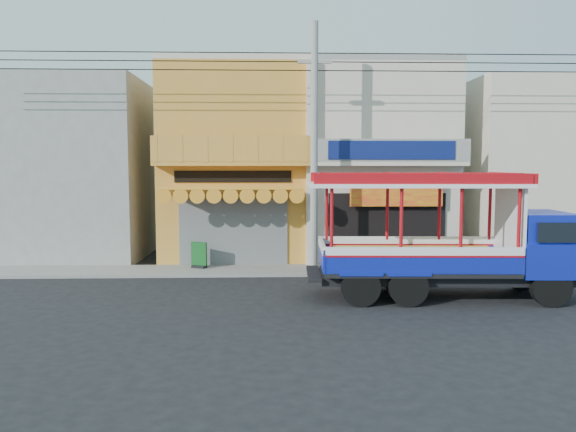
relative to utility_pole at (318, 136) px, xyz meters
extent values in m
plane|color=black|center=(0.85, -3.30, -5.03)|extent=(90.00, 90.00, 0.00)
cube|color=slate|center=(0.85, 0.70, -4.97)|extent=(30.00, 2.00, 0.12)
cube|color=gold|center=(-3.15, 4.70, -1.03)|extent=(6.00, 6.00, 8.00)
cube|color=#595B5E|center=(-3.15, 1.68, -3.63)|extent=(4.20, 0.10, 2.60)
cube|color=orange|center=(-3.15, 0.95, -1.98)|extent=(5.20, 1.50, 0.31)
cube|color=gold|center=(-3.15, 1.35, -0.98)|extent=(6.00, 0.70, 0.18)
cube|color=gold|center=(-3.15, 1.05, -0.43)|extent=(6.00, 0.12, 0.95)
cube|color=black|center=(-3.15, 1.67, -1.48)|extent=(4.50, 0.04, 0.45)
cube|color=beige|center=(-3.15, 4.70, 3.09)|extent=(6.00, 6.00, 0.24)
cube|color=beige|center=(2.85, 4.70, -1.03)|extent=(6.00, 6.00, 8.00)
cube|color=black|center=(2.85, 1.68, -3.53)|extent=(4.60, 0.12, 2.80)
cube|color=gold|center=(3.15, 1.40, -2.13)|extent=(3.60, 0.05, 1.00)
cube|color=beige|center=(2.85, 1.35, -0.98)|extent=(6.00, 0.70, 0.18)
cube|color=gray|center=(2.85, 1.05, -0.48)|extent=(6.00, 0.12, 0.85)
cube|color=navy|center=(2.85, 0.98, -0.48)|extent=(4.80, 0.06, 0.70)
cube|color=gray|center=(2.85, 4.70, 3.09)|extent=(6.00, 6.00, 0.24)
cube|color=beige|center=(-0.15, 1.55, -1.03)|extent=(0.35, 0.30, 8.00)
cube|color=gray|center=(-10.15, 4.70, -1.23)|extent=(6.00, 6.00, 7.60)
cube|color=beige|center=(9.85, 4.70, -1.23)|extent=(6.00, 6.00, 7.60)
cylinder|color=gray|center=(-0.15, 0.00, -0.53)|extent=(0.26, 0.26, 9.00)
cube|color=gray|center=(-0.15, 0.00, 2.57)|extent=(1.20, 0.12, 0.12)
cylinder|color=black|center=(0.85, 0.00, 2.27)|extent=(28.00, 0.04, 0.04)
cylinder|color=black|center=(0.85, 0.00, 2.57)|extent=(28.00, 0.04, 0.04)
cylinder|color=black|center=(0.85, 0.00, 2.87)|extent=(28.00, 0.04, 0.04)
cylinder|color=black|center=(6.16, -4.79, -4.47)|extent=(1.13, 0.36, 1.11)
cylinder|color=black|center=(6.25, -2.67, -4.47)|extent=(1.13, 0.36, 1.11)
cylinder|color=black|center=(2.15, -4.62, -4.47)|extent=(1.13, 0.36, 1.11)
cylinder|color=black|center=(2.24, -2.50, -4.47)|extent=(1.13, 0.36, 1.11)
cylinder|color=black|center=(0.81, -4.56, -4.47)|extent=(1.13, 0.36, 1.11)
cylinder|color=black|center=(0.90, -2.44, -4.47)|extent=(1.13, 0.36, 1.11)
cube|color=black|center=(3.53, -3.62, -4.36)|extent=(7.56, 2.16, 0.31)
cube|color=#1020AF|center=(6.43, -3.74, -3.75)|extent=(2.11, 2.54, 1.00)
cube|color=#1020AF|center=(6.26, -3.73, -2.86)|extent=(1.66, 2.32, 0.84)
cube|color=black|center=(7.04, -3.76, -2.91)|extent=(0.15, 1.96, 0.61)
cube|color=black|center=(2.61, -3.58, -4.14)|extent=(5.62, 2.68, 0.13)
cube|color=#1020AF|center=(2.56, -4.76, -3.75)|extent=(5.52, 0.32, 0.67)
cube|color=white|center=(2.56, -4.76, -3.45)|extent=(5.52, 0.33, 0.25)
cube|color=#1020AF|center=(2.66, -2.40, -3.75)|extent=(5.52, 0.32, 0.67)
cube|color=white|center=(2.66, -2.40, -3.45)|extent=(5.52, 0.33, 0.25)
cylinder|color=#B00E15|center=(-0.03, -4.62, -2.52)|extent=(0.10, 0.10, 1.78)
cylinder|color=#B00E15|center=(0.07, -2.31, -2.52)|extent=(0.10, 0.10, 1.78)
cube|color=white|center=(5.39, -3.69, -2.89)|extent=(0.18, 2.26, 2.51)
cube|color=white|center=(2.50, -3.57, -1.63)|extent=(6.30, 2.99, 0.11)
cube|color=#B00E15|center=(2.50, -3.57, -1.43)|extent=(6.07, 2.87, 0.29)
cube|color=black|center=(-4.41, 0.98, -4.86)|extent=(0.61, 0.48, 0.10)
cube|color=#0C4818|center=(-4.41, 0.98, -4.37)|extent=(0.62, 0.33, 0.88)
imported|color=#205F1B|center=(2.14, 1.18, -4.41)|extent=(1.12, 1.17, 1.00)
imported|color=#205F1B|center=(3.89, 0.26, -4.49)|extent=(0.58, 0.55, 0.85)
imported|color=#205F1B|center=(6.41, 0.80, -4.47)|extent=(0.69, 0.69, 0.88)
camera|label=1|loc=(-1.77, -20.04, -1.09)|focal=35.00mm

